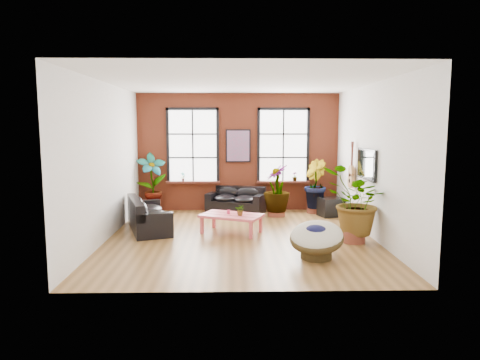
% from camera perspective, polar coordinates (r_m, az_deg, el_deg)
% --- Properties ---
extents(room, '(6.04, 6.54, 3.54)m').
position_cam_1_polar(room, '(9.74, 0.06, 2.56)').
color(room, brown).
rests_on(room, ground).
extents(sofa_back, '(1.82, 1.29, 0.76)m').
position_cam_1_polar(sofa_back, '(12.61, -0.51, -2.81)').
color(sofa_back, black).
rests_on(sofa_back, ground).
extents(sofa_left, '(1.42, 2.14, 0.78)m').
position_cam_1_polar(sofa_left, '(10.73, -12.32, -4.69)').
color(sofa_left, black).
rests_on(sofa_left, ground).
extents(coffee_table, '(1.61, 1.30, 0.54)m').
position_cam_1_polar(coffee_table, '(10.19, -1.15, -4.89)').
color(coffee_table, '#D24B57').
rests_on(coffee_table, ground).
extents(papasan_chair, '(1.36, 1.36, 0.78)m').
position_cam_1_polar(papasan_chair, '(8.41, 10.17, -7.63)').
color(papasan_chair, '#3C2E15').
rests_on(papasan_chair, ground).
extents(poster, '(0.74, 0.06, 0.98)m').
position_cam_1_polar(poster, '(12.76, -0.25, 4.58)').
color(poster, black).
rests_on(poster, room).
extents(tv_wall_unit, '(0.13, 1.86, 1.20)m').
position_cam_1_polar(tv_wall_unit, '(10.68, 15.94, 1.59)').
color(tv_wall_unit, black).
rests_on(tv_wall_unit, room).
extents(media_box, '(0.74, 0.67, 0.53)m').
position_cam_1_polar(media_box, '(12.38, 12.02, -3.53)').
color(media_box, black).
rests_on(media_box, ground).
extents(pot_back_left, '(0.67, 0.67, 0.38)m').
position_cam_1_polar(pot_back_left, '(12.91, -11.65, -3.41)').
color(pot_back_left, brown).
rests_on(pot_back_left, ground).
extents(pot_back_right, '(0.53, 0.53, 0.35)m').
position_cam_1_polar(pot_back_right, '(12.79, 9.99, -3.53)').
color(pot_back_right, brown).
rests_on(pot_back_right, ground).
extents(pot_right_wall, '(0.55, 0.55, 0.37)m').
position_cam_1_polar(pot_right_wall, '(9.77, 14.92, -6.97)').
color(pot_right_wall, brown).
rests_on(pot_right_wall, ground).
extents(pot_mid, '(0.62, 0.62, 0.36)m').
position_cam_1_polar(pot_mid, '(12.18, 4.88, -3.97)').
color(pot_mid, brown).
rests_on(pot_mid, ground).
extents(floor_plant_back_left, '(1.01, 0.87, 1.62)m').
position_cam_1_polar(floor_plant_back_left, '(12.76, -11.67, -0.04)').
color(floor_plant_back_left, '#1E4712').
rests_on(floor_plant_back_left, ground).
extents(floor_plant_back_right, '(0.74, 0.86, 1.42)m').
position_cam_1_polar(floor_plant_back_right, '(12.68, 9.88, -0.49)').
color(floor_plant_back_right, '#1E4712').
rests_on(floor_plant_back_right, ground).
extents(floor_plant_right_wall, '(1.76, 1.71, 1.49)m').
position_cam_1_polar(floor_plant_right_wall, '(9.62, 15.18, -2.79)').
color(floor_plant_right_wall, '#1E4712').
rests_on(floor_plant_right_wall, ground).
extents(floor_plant_mid, '(0.85, 0.85, 1.32)m').
position_cam_1_polar(floor_plant_mid, '(12.05, 4.93, -1.09)').
color(floor_plant_mid, '#1E4712').
rests_on(floor_plant_mid, ground).
extents(table_plant, '(0.29, 0.27, 0.26)m').
position_cam_1_polar(table_plant, '(10.03, 0.07, -4.02)').
color(table_plant, '#1E4712').
rests_on(table_plant, coffee_table).
extents(sill_plant_left, '(0.17, 0.17, 0.27)m').
position_cam_1_polar(sill_plant_left, '(12.86, -7.61, 0.44)').
color(sill_plant_left, '#1E4712').
rests_on(sill_plant_left, room).
extents(sill_plant_right, '(0.19, 0.19, 0.27)m').
position_cam_1_polar(sill_plant_right, '(12.92, 7.31, 0.48)').
color(sill_plant_right, '#1E4712').
rests_on(sill_plant_right, room).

